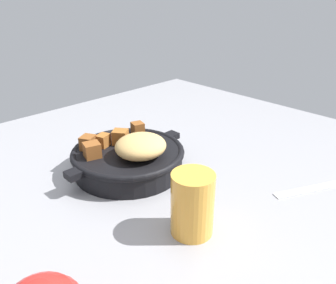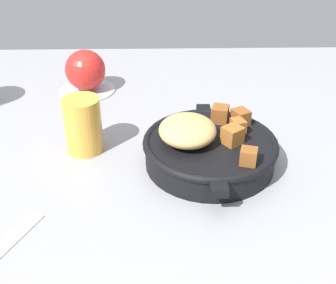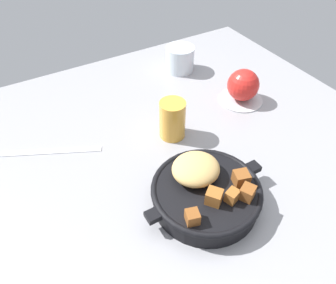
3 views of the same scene
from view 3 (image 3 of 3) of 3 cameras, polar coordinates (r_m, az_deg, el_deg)
name	(u,v)px [view 3 (image 3 of 3)]	position (r cm, az deg, el deg)	size (l,w,h in cm)	color
ground_plane	(174,174)	(71.66, 1.08, -5.44)	(108.62, 103.07, 2.40)	gray
cast_iron_skillet	(205,191)	(63.53, 6.42, -8.31)	(25.14, 20.88, 8.16)	black
saucer_plate	(241,99)	(91.71, 12.36, 7.20)	(11.61, 11.61, 0.60)	#B7BABF
red_apple	(243,85)	(89.27, 12.78, 9.52)	(8.28, 8.28, 8.28)	red
butter_knife	(50,151)	(79.03, -19.57, -1.47)	(22.80, 1.60, 0.36)	silver
juice_glass_amber	(172,119)	(75.81, 0.77, 3.89)	(6.02, 6.02, 9.27)	gold
water_glass_short	(180,59)	(101.16, 2.06, 14.07)	(8.37, 8.37, 7.33)	silver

